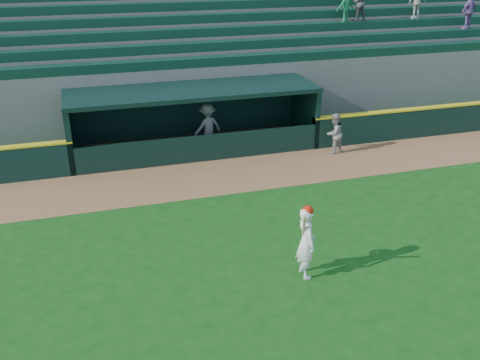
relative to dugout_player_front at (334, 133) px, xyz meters
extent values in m
plane|color=#144A12|center=(-5.07, -5.89, -0.79)|extent=(120.00, 120.00, 0.00)
cube|color=#96633C|center=(-5.07, -0.99, -0.78)|extent=(40.00, 3.00, 0.01)
cube|color=black|center=(7.18, 0.66, -0.19)|extent=(15.50, 0.30, 1.20)
imported|color=#9A9A95|center=(0.00, 0.00, 0.00)|extent=(0.94, 0.85, 1.57)
imported|color=#A0A09B|center=(-4.52, 1.88, 0.12)|extent=(1.32, 1.00, 1.80)
cube|color=#61605C|center=(-5.07, 1.81, -0.77)|extent=(9.00, 2.60, 0.04)
cube|color=black|center=(-9.67, 1.81, 0.36)|extent=(0.20, 2.60, 2.30)
cube|color=black|center=(-0.47, 1.81, 0.36)|extent=(0.20, 2.60, 2.30)
cube|color=black|center=(-5.07, 3.11, 0.36)|extent=(9.40, 0.20, 2.30)
cube|color=black|center=(-5.07, 1.81, 1.59)|extent=(9.40, 2.80, 0.16)
cube|color=black|center=(-5.07, 0.59, -0.29)|extent=(9.00, 0.16, 1.00)
cube|color=brown|center=(-5.07, 2.61, -0.54)|extent=(8.40, 0.45, 0.10)
cube|color=slate|center=(-5.07, 3.64, 0.67)|extent=(34.00, 0.85, 2.91)
cube|color=#0F3828|center=(-5.07, 3.52, 2.30)|extent=(34.00, 0.60, 0.36)
cube|color=slate|center=(-5.07, 4.49, 0.89)|extent=(34.00, 0.85, 3.36)
cube|color=#0F3828|center=(-5.07, 4.37, 2.75)|extent=(34.00, 0.60, 0.36)
cube|color=slate|center=(-5.07, 5.34, 1.12)|extent=(34.00, 0.85, 3.81)
cube|color=#0F3828|center=(-5.07, 5.22, 3.20)|extent=(34.00, 0.60, 0.36)
cube|color=slate|center=(-5.07, 6.19, 1.34)|extent=(34.00, 0.85, 4.26)
cube|color=#0F3828|center=(-5.07, 6.07, 3.65)|extent=(34.00, 0.60, 0.36)
cube|color=slate|center=(-5.07, 7.04, 1.57)|extent=(34.00, 0.85, 4.71)
cube|color=#0F3828|center=(-5.07, 6.92, 4.10)|extent=(34.00, 0.60, 0.36)
cube|color=slate|center=(-5.07, 7.89, 1.79)|extent=(34.00, 0.85, 5.16)
cube|color=slate|center=(-5.07, 8.74, 2.02)|extent=(34.00, 0.85, 5.61)
cube|color=slate|center=(-5.07, 9.31, 2.02)|extent=(34.50, 0.30, 5.61)
imported|color=silver|center=(6.51, 5.24, 4.12)|extent=(0.87, 0.37, 1.47)
imported|color=#484848|center=(3.43, 5.24, 4.20)|extent=(0.80, 0.63, 1.63)
imported|color=#186D41|center=(2.80, 5.24, 4.10)|extent=(1.02, 0.73, 1.43)
imported|color=#8C60A5|center=(8.82, 4.39, 3.73)|extent=(1.00, 0.58, 1.60)
imported|color=white|center=(-4.38, -7.42, 0.13)|extent=(0.44, 0.67, 1.82)
sphere|color=red|center=(-4.38, -7.42, 0.97)|extent=(0.27, 0.27, 0.27)
cylinder|color=#CDAF83|center=(-4.56, -7.64, 0.74)|extent=(0.25, 0.49, 0.76)
camera|label=1|loc=(-9.08, -17.50, 6.63)|focal=40.00mm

